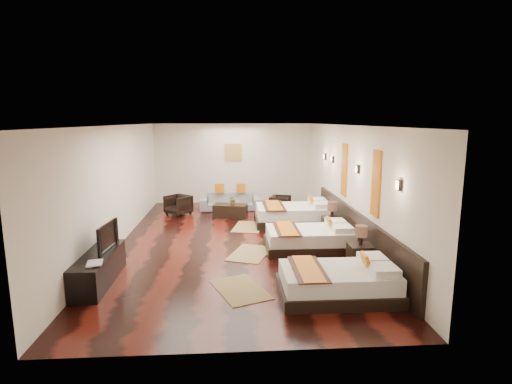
{
  "coord_description": "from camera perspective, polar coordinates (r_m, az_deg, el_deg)",
  "views": [
    {
      "loc": [
        -0.1,
        -9.41,
        2.92
      ],
      "look_at": [
        0.55,
        0.65,
        1.1
      ],
      "focal_mm": 28.04,
      "sensor_mm": 36.0,
      "label": 1
    }
  ],
  "objects": [
    {
      "name": "sconce_lounge",
      "position": [
        12.09,
        9.77,
        5.01
      ],
      "size": [
        0.07,
        0.12,
        0.18
      ],
      "color": "black",
      "rests_on": "right_wall"
    },
    {
      "name": "jute_mat_near",
      "position": [
        7.18,
        -2.29,
        -13.71
      ],
      "size": [
        1.14,
        1.39,
        0.01
      ],
      "primitive_type": "cube",
      "rotation": [
        0.0,
        0.0,
        0.37
      ],
      "color": "olive",
      "rests_on": "floor"
    },
    {
      "name": "jute_mat_mid",
      "position": [
        8.96,
        -0.88,
        -8.75
      ],
      "size": [
        1.13,
        1.39,
        0.01
      ],
      "primitive_type": "cube",
      "rotation": [
        0.0,
        0.0,
        -0.37
      ],
      "color": "olive",
      "rests_on": "floor"
    },
    {
      "name": "sconce_mid",
      "position": [
        9.12,
        14.27,
        3.18
      ],
      "size": [
        0.07,
        0.12,
        0.18
      ],
      "color": "black",
      "rests_on": "right_wall"
    },
    {
      "name": "orange_panel_b",
      "position": [
        10.19,
        12.48,
        3.11
      ],
      "size": [
        0.04,
        0.4,
        1.3
      ],
      "primitive_type": "cube",
      "color": "#D86014",
      "rests_on": "right_wall"
    },
    {
      "name": "tv",
      "position": [
        7.9,
        -20.97,
        -5.97
      ],
      "size": [
        0.19,
        0.91,
        0.52
      ],
      "primitive_type": "imported",
      "rotation": [
        0.0,
        0.0,
        1.49
      ],
      "color": "black",
      "rests_on": "tv_console"
    },
    {
      "name": "armchair_left",
      "position": [
        12.71,
        -11.03,
        -1.82
      ],
      "size": [
        0.95,
        0.95,
        0.62
      ],
      "primitive_type": "imported",
      "rotation": [
        0.0,
        0.0,
        -0.72
      ],
      "color": "black",
      "rests_on": "floor"
    },
    {
      "name": "bed_near",
      "position": [
        6.99,
        11.78,
        -12.43
      ],
      "size": [
        1.95,
        1.23,
        0.74
      ],
      "color": "black",
      "rests_on": "floor"
    },
    {
      "name": "bed_mid",
      "position": [
        9.24,
        7.73,
        -6.61
      ],
      "size": [
        1.98,
        1.24,
        0.75
      ],
      "color": "black",
      "rests_on": "floor"
    },
    {
      "name": "nightstand_a",
      "position": [
        8.26,
        14.63,
        -8.52
      ],
      "size": [
        0.45,
        0.45,
        0.89
      ],
      "color": "black",
      "rests_on": "floor"
    },
    {
      "name": "floor",
      "position": [
        9.86,
        -2.97,
        -7.02
      ],
      "size": [
        5.5,
        9.5,
        0.01
      ],
      "primitive_type": "cube",
      "color": "black",
      "rests_on": "ground"
    },
    {
      "name": "back_wall",
      "position": [
        14.24,
        -3.28,
        4.09
      ],
      "size": [
        5.5,
        0.01,
        2.8
      ],
      "primitive_type": "cube",
      "color": "silver",
      "rests_on": "floor"
    },
    {
      "name": "nightstand_b",
      "position": [
        10.32,
        10.75,
        -4.57
      ],
      "size": [
        0.46,
        0.46,
        0.91
      ],
      "color": "black",
      "rests_on": "floor"
    },
    {
      "name": "sconce_near",
      "position": [
        7.08,
        19.7,
        0.94
      ],
      "size": [
        0.07,
        0.12,
        0.18
      ],
      "color": "black",
      "rests_on": "right_wall"
    },
    {
      "name": "orange_panel_a",
      "position": [
        8.12,
        16.76,
        1.15
      ],
      "size": [
        0.04,
        0.4,
        1.3
      ],
      "primitive_type": "cube",
      "color": "#D86014",
      "rests_on": "right_wall"
    },
    {
      "name": "book",
      "position": [
        7.29,
        -23.02,
        -9.46
      ],
      "size": [
        0.32,
        0.38,
        0.03
      ],
      "primitive_type": "imported",
      "rotation": [
        0.0,
        0.0,
        0.22
      ],
      "color": "black",
      "rests_on": "tv_console"
    },
    {
      "name": "coffee_table",
      "position": [
        12.17,
        -3.67,
        -2.7
      ],
      "size": [
        1.08,
        0.69,
        0.4
      ],
      "primitive_type": "cube",
      "rotation": [
        0.0,
        0.0,
        -0.21
      ],
      "color": "black",
      "rests_on": "floor"
    },
    {
      "name": "right_wall",
      "position": [
        9.95,
        13.0,
        1.18
      ],
      "size": [
        0.01,
        9.5,
        2.8
      ],
      "primitive_type": "cube",
      "color": "silver",
      "rests_on": "floor"
    },
    {
      "name": "sofa",
      "position": [
        13.18,
        -3.69,
        -1.31
      ],
      "size": [
        1.98,
        0.8,
        0.58
      ],
      "primitive_type": "imported",
      "rotation": [
        0.0,
        0.0,
        0.01
      ],
      "color": "gray",
      "rests_on": "floor"
    },
    {
      "name": "table_plant",
      "position": [
        12.12,
        -3.3,
        -1.11
      ],
      "size": [
        0.31,
        0.28,
        0.28
      ],
      "primitive_type": "imported",
      "rotation": [
        0.0,
        0.0,
        0.29
      ],
      "color": "#20561C",
      "rests_on": "coffee_table"
    },
    {
      "name": "sconce_far",
      "position": [
        11.22,
        10.83,
        4.58
      ],
      "size": [
        0.07,
        0.12,
        0.18
      ],
      "color": "black",
      "rests_on": "right_wall"
    },
    {
      "name": "left_wall",
      "position": [
        9.9,
        -19.18,
        0.82
      ],
      "size": [
        0.01,
        9.5,
        2.8
      ],
      "primitive_type": "cube",
      "color": "silver",
      "rests_on": "floor"
    },
    {
      "name": "bed_far",
      "position": [
        11.38,
        5.5,
        -3.22
      ],
      "size": [
        2.16,
        1.36,
        0.82
      ],
      "color": "black",
      "rests_on": "floor"
    },
    {
      "name": "jute_mat_far",
      "position": [
        11.1,
        -1.14,
        -4.99
      ],
      "size": [
        0.98,
        1.33,
        0.01
      ],
      "primitive_type": "cube",
      "rotation": [
        0.0,
        0.0,
        -0.21
      ],
      "color": "olive",
      "rests_on": "floor"
    },
    {
      "name": "ceiling",
      "position": [
        9.41,
        -3.13,
        9.49
      ],
      "size": [
        5.5,
        9.5,
        0.01
      ],
      "primitive_type": "cube",
      "color": "white",
      "rests_on": "floor"
    },
    {
      "name": "figurine",
      "position": [
        8.47,
        -20.12,
        -5.6
      ],
      "size": [
        0.3,
        0.3,
        0.3
      ],
      "primitive_type": "imported",
      "rotation": [
        0.0,
        0.0,
        0.01
      ],
      "color": "brown",
      "rests_on": "tv_console"
    },
    {
      "name": "tv_console",
      "position": [
        7.89,
        -21.52,
        -10.11
      ],
      "size": [
        0.5,
        1.8,
        0.55
      ],
      "primitive_type": "cube",
      "color": "black",
      "rests_on": "floor"
    },
    {
      "name": "headboard_panel",
      "position": [
        9.39,
        13.92,
        -5.33
      ],
      "size": [
        0.08,
        6.6,
        0.9
      ],
      "primitive_type": "cube",
      "color": "black",
      "rests_on": "floor"
    },
    {
      "name": "gold_artwork",
      "position": [
        14.19,
        -3.3,
        5.68
      ],
      "size": [
        0.6,
        0.04,
        0.6
      ],
      "primitive_type": "cube",
      "color": "#AD873F",
      "rests_on": "back_wall"
    },
    {
      "name": "armchair_right",
      "position": [
        12.69,
        3.49,
        -1.78
      ],
      "size": [
        0.78,
        0.77,
        0.57
      ],
      "primitive_type": "imported",
      "rotation": [
        0.0,
        0.0,
        1.25
      ],
      "color": "black",
      "rests_on": "floor"
    }
  ]
}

